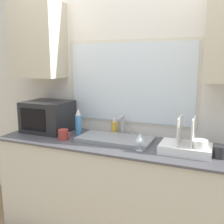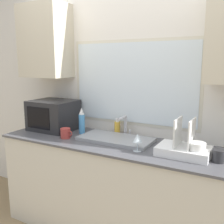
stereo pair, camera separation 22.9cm
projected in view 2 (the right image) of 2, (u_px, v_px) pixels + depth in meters
name	position (u px, v px, depth m)	size (l,w,h in m)	color
countertop	(117.00, 189.00, 2.44)	(2.25, 0.66, 0.91)	beige
wall_back	(133.00, 84.00, 2.52)	(6.00, 0.38, 2.60)	silver
sink_basin	(116.00, 139.00, 2.40)	(0.68, 0.34, 0.03)	gray
faucet	(125.00, 124.00, 2.53)	(0.08, 0.17, 0.20)	#B7B7BC
microwave	(54.00, 115.00, 2.78)	(0.45, 0.39, 0.31)	#232326
dish_rack	(185.00, 148.00, 2.01)	(0.40, 0.27, 0.29)	white
spray_bottle	(82.00, 121.00, 2.62)	(0.06, 0.06, 0.26)	#4C99D8
soap_bottle	(117.00, 127.00, 2.61)	(0.06, 0.06, 0.16)	gold
mug_near_sink	(66.00, 133.00, 2.48)	(0.13, 0.09, 0.10)	#A53833
wine_glass	(137.00, 139.00, 2.10)	(0.08, 0.08, 0.15)	silver
mug_by_rack	(219.00, 156.00, 1.88)	(0.13, 0.09, 0.09)	#262628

